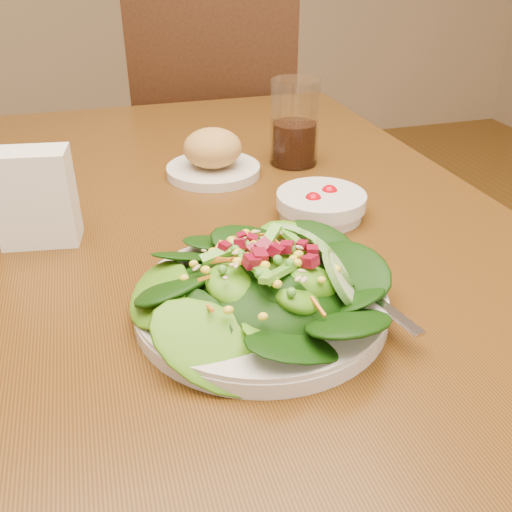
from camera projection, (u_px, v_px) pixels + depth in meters
name	position (u px, v px, depth m)	size (l,w,h in m)	color
dining_table	(222.00, 281.00, 0.90)	(0.90, 1.40, 0.75)	#543612
chair_far	(215.00, 149.00, 1.77)	(0.55, 0.56, 1.02)	#371D0F
salad_plate	(270.00, 287.00, 0.65)	(0.29, 0.29, 0.08)	silver
bread_plate	(213.00, 157.00, 1.01)	(0.17, 0.17, 0.08)	silver
tomato_bowl	(321.00, 204.00, 0.86)	(0.14, 0.14, 0.04)	silver
drinking_glass	(294.00, 129.00, 1.04)	(0.09, 0.09, 0.15)	silver
napkin_holder	(35.00, 195.00, 0.77)	(0.11, 0.07, 0.13)	white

